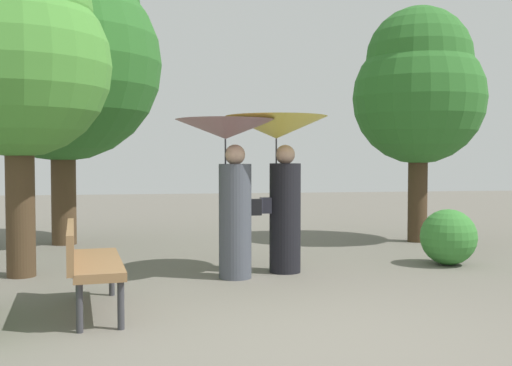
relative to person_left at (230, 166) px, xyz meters
name	(u,v)px	position (x,y,z in m)	size (l,w,h in m)	color
ground_plane	(319,340)	(0.41, -2.61, -1.37)	(40.00, 40.00, 0.00)	#6B665B
person_left	(230,166)	(0.00, 0.00, 0.00)	(1.21, 1.21, 1.93)	#474C56
person_right	(279,157)	(0.67, 0.27, 0.11)	(1.30, 1.30, 1.99)	black
park_bench	(88,259)	(-1.52, -1.42, -0.86)	(0.68, 1.55, 0.83)	#38383D
tree_near_left	(62,47)	(-2.42, 3.34, 1.95)	(3.31, 3.31, 5.20)	#4C3823
tree_near_right	(419,86)	(3.62, 2.68, 1.33)	(2.27, 2.27, 4.07)	#42301E
tree_mid_left	(18,48)	(-2.53, 0.52, 1.43)	(2.25, 2.25, 4.18)	#4C3823
bush_behind_bench	(448,237)	(3.07, 0.43, -0.99)	(0.77, 0.77, 0.77)	#387F33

